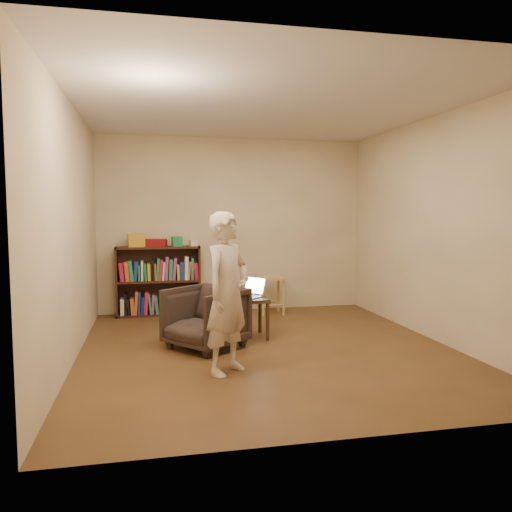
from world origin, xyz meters
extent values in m
plane|color=#463016|center=(0.00, 0.00, 0.00)|extent=(4.50, 4.50, 0.00)
plane|color=silver|center=(0.00, 0.00, 2.60)|extent=(4.50, 4.50, 0.00)
plane|color=beige|center=(0.00, 2.25, 1.30)|extent=(4.00, 0.00, 4.00)
plane|color=beige|center=(-2.00, 0.00, 1.30)|extent=(0.00, 4.50, 4.50)
plane|color=beige|center=(2.00, 0.00, 1.30)|extent=(0.00, 4.50, 4.50)
cube|color=black|center=(-1.71, 2.08, 0.50)|extent=(0.03, 0.30, 1.00)
cube|color=black|center=(-0.54, 2.08, 0.50)|extent=(0.03, 0.30, 1.00)
cube|color=black|center=(-1.13, 2.22, 0.50)|extent=(1.20, 0.02, 1.00)
cube|color=black|center=(-1.13, 2.08, 0.01)|extent=(1.20, 0.30, 0.03)
cube|color=black|center=(-1.13, 2.08, 0.50)|extent=(1.14, 0.30, 0.03)
cube|color=black|center=(-1.13, 2.08, 0.98)|extent=(1.20, 0.30, 0.03)
cube|color=gold|center=(-1.43, 2.08, 1.09)|extent=(0.25, 0.19, 0.19)
cube|color=maroon|center=(-1.17, 2.11, 1.05)|extent=(0.35, 0.28, 0.10)
cube|color=#217C49|center=(-0.86, 2.07, 1.07)|extent=(0.15, 0.15, 0.14)
cube|color=beige|center=(-0.62, 2.10, 1.04)|extent=(0.13, 0.13, 0.09)
cube|color=tan|center=(0.49, 1.84, 0.54)|extent=(0.39, 0.39, 0.04)
cylinder|color=tan|center=(0.34, 1.68, 0.26)|extent=(0.04, 0.04, 0.52)
cylinder|color=tan|center=(0.64, 1.68, 0.26)|extent=(0.04, 0.04, 0.52)
cylinder|color=tan|center=(0.34, 1.99, 0.26)|extent=(0.04, 0.04, 0.52)
cylinder|color=tan|center=(0.64, 1.99, 0.26)|extent=(0.04, 0.04, 0.52)
imported|color=#302720|center=(-0.66, 0.17, 0.34)|extent=(1.03, 1.03, 0.68)
cube|color=#312010|center=(-0.12, 0.53, 0.46)|extent=(0.47, 0.47, 0.04)
cylinder|color=#312010|center=(-0.33, 0.32, 0.22)|extent=(0.04, 0.04, 0.44)
cylinder|color=#312010|center=(0.08, 0.32, 0.22)|extent=(0.04, 0.04, 0.44)
cylinder|color=#312010|center=(-0.33, 0.73, 0.22)|extent=(0.04, 0.04, 0.44)
cylinder|color=#312010|center=(0.08, 0.73, 0.22)|extent=(0.04, 0.04, 0.44)
cube|color=#B1B1B6|center=(-0.12, 0.54, 0.49)|extent=(0.37, 0.39, 0.02)
cube|color=black|center=(-0.12, 0.54, 0.50)|extent=(0.26, 0.29, 0.00)
cube|color=#B1B1B6|center=(0.00, 0.63, 0.61)|extent=(0.26, 0.31, 0.22)
cube|color=#B6D9FF|center=(0.00, 0.63, 0.61)|extent=(0.22, 0.26, 0.18)
imported|color=beige|center=(-0.55, -0.72, 0.75)|extent=(0.64, 0.64, 1.50)
camera|label=1|loc=(-1.23, -5.22, 1.49)|focal=35.00mm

